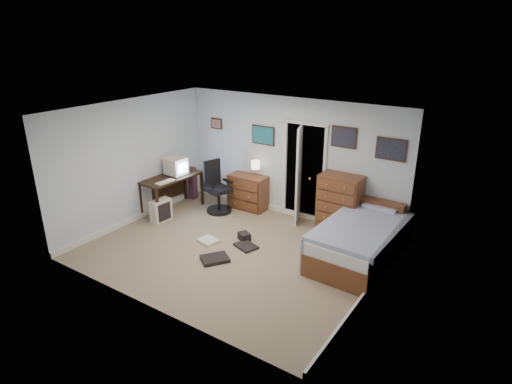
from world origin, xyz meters
TOP-DOWN VIEW (x-y plane):
  - floor at (0.00, 0.00)m, footprint 5.00×4.00m
  - computer_desk at (-2.29, 0.75)m, footprint 0.72×1.41m
  - crt_monitor at (-2.18, 0.89)m, footprint 0.43×0.40m
  - keyboard at (-2.02, 0.39)m, footprint 0.19×0.43m
  - pc_tower at (-2.00, 0.19)m, footprint 0.24×0.46m
  - office_chair at (-1.37, 1.26)m, footprint 0.67×0.67m
  - media_stack at (-2.32, 1.54)m, footprint 0.15×0.15m
  - low_dresser at (-0.90, 1.77)m, footprint 0.87×0.46m
  - table_lamp at (-0.70, 1.78)m, footprint 0.20×0.20m
  - doorway at (0.35, 2.27)m, footprint 0.96×1.12m
  - tall_dresser at (1.26, 1.75)m, footprint 0.80×0.48m
  - headboard_bookcase at (2.01, 1.86)m, footprint 0.89×0.25m
  - bed at (1.98, 1.03)m, footprint 1.28×2.28m
  - wall_posters at (0.57, 1.98)m, footprint 4.38×0.04m
  - floor_clutter at (-0.14, -0.02)m, footprint 1.16×1.34m

SIDE VIEW (x-z plane):
  - floor at x=0.00m, z-range -0.02..0.00m
  - floor_clutter at x=-0.14m, z-range -0.03..0.11m
  - pc_tower at x=-2.00m, z-range 0.00..0.47m
  - bed at x=1.98m, z-range -0.02..0.71m
  - media_stack at x=-2.32m, z-range 0.00..0.76m
  - low_dresser at x=-0.90m, z-range 0.00..0.76m
  - headboard_bookcase at x=2.01m, z-range 0.02..0.82m
  - office_chair at x=-1.37m, z-range -0.13..0.99m
  - tall_dresser at x=1.26m, z-range 0.00..1.17m
  - computer_desk at x=-2.29m, z-range 0.21..1.00m
  - keyboard at x=-2.02m, z-range 0.79..0.81m
  - crt_monitor at x=-2.18m, z-range 0.80..1.17m
  - doorway at x=0.35m, z-range -0.02..2.03m
  - table_lamp at x=-0.70m, z-range 0.84..1.21m
  - wall_posters at x=0.57m, z-range 1.45..2.05m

